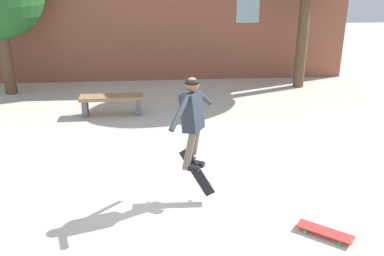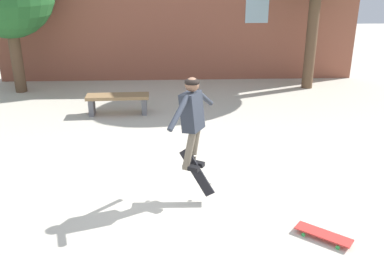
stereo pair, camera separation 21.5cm
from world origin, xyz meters
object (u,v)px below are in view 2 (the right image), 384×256
object	(u,v)px
skateboard_flipping	(197,172)
skateboard_resting	(323,234)
park_bench	(118,100)
skater	(192,116)

from	to	relation	value
skateboard_flipping	skateboard_resting	xyz separation A→B (m)	(1.66, -1.14, -0.39)
skateboard_flipping	skateboard_resting	bearing A→B (deg)	0.58
park_bench	skateboard_flipping	xyz separation A→B (m)	(1.73, -4.09, 0.11)
skater	skateboard_flipping	world-z (taller)	skater
skateboard_flipping	skateboard_resting	world-z (taller)	skateboard_flipping
park_bench	skater	distance (m)	4.53
park_bench	skater	bearing A→B (deg)	-70.02
skateboard_flipping	skateboard_resting	distance (m)	2.05
park_bench	skater	world-z (taller)	skater
park_bench	skateboard_resting	xyz separation A→B (m)	(3.39, -5.23, -0.28)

